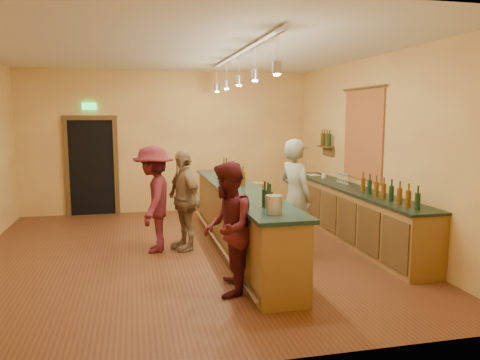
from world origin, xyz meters
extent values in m
plane|color=#5C2F1A|center=(0.00, 0.00, 0.00)|extent=(7.00, 7.00, 0.00)
cube|color=silver|center=(0.00, 0.00, 3.20)|extent=(6.50, 7.00, 0.02)
cube|color=#C5804A|center=(0.00, 3.50, 1.60)|extent=(6.50, 0.02, 3.20)
cube|color=#C5804A|center=(0.00, -3.50, 1.60)|extent=(6.50, 0.02, 3.20)
cube|color=#C5804A|center=(3.25, 0.00, 1.60)|extent=(0.02, 7.00, 3.20)
cube|color=black|center=(-1.70, 3.48, 1.05)|extent=(0.95, 0.06, 2.10)
cube|color=#543919|center=(-2.22, 3.46, 1.05)|extent=(0.10, 0.08, 2.10)
cube|color=#543919|center=(-1.18, 3.46, 1.05)|extent=(0.10, 0.08, 2.10)
cube|color=#543919|center=(-1.70, 3.46, 2.15)|extent=(1.15, 0.08, 0.10)
cube|color=#19E54C|center=(-1.70, 3.45, 2.40)|extent=(0.30, 0.04, 0.15)
cube|color=maroon|center=(3.23, 0.40, 1.85)|extent=(0.03, 1.40, 1.60)
cube|color=#543919|center=(3.16, 1.90, 1.55)|extent=(0.16, 0.55, 0.03)
cube|color=#543919|center=(3.23, 1.90, 1.45)|extent=(0.03, 0.55, 0.18)
cube|color=brown|center=(2.97, 0.20, 0.45)|extent=(0.55, 4.50, 0.90)
cube|color=black|center=(2.97, 0.20, 0.92)|extent=(0.60, 4.55, 0.04)
cylinder|color=silver|center=(2.97, 1.50, 0.99)|extent=(0.09, 0.09, 0.09)
cube|color=silver|center=(2.94, 2.00, 0.95)|extent=(0.22, 0.30, 0.01)
cube|color=brown|center=(0.86, 0.00, 0.50)|extent=(0.60, 5.00, 1.00)
cube|color=#132D26|center=(0.86, 0.00, 1.02)|extent=(0.70, 5.10, 0.05)
cylinder|color=silver|center=(0.50, 0.00, 0.15)|extent=(0.05, 5.00, 0.05)
cylinder|color=silver|center=(0.81, -2.10, 1.16)|extent=(0.20, 0.20, 0.22)
cylinder|color=silver|center=(0.81, 1.20, 1.16)|extent=(0.20, 0.20, 0.22)
cube|color=silver|center=(0.86, 0.00, 3.14)|extent=(0.06, 4.60, 0.05)
cylinder|color=silver|center=(0.86, -2.00, 2.95)|extent=(0.01, 0.01, 0.35)
cylinder|color=#A5A5AD|center=(0.86, -2.00, 2.75)|extent=(0.11, 0.11, 0.14)
cylinder|color=#FFEABF|center=(0.86, -2.00, 2.67)|extent=(0.08, 0.08, 0.02)
cylinder|color=silver|center=(0.86, -1.00, 2.95)|extent=(0.01, 0.01, 0.35)
cylinder|color=#A5A5AD|center=(0.86, -1.00, 2.75)|extent=(0.11, 0.11, 0.14)
cylinder|color=#FFEABF|center=(0.86, -1.00, 2.67)|extent=(0.08, 0.08, 0.02)
cylinder|color=silver|center=(0.86, 0.00, 2.95)|extent=(0.01, 0.01, 0.35)
cylinder|color=#A5A5AD|center=(0.86, 0.00, 2.75)|extent=(0.11, 0.11, 0.14)
cylinder|color=#FFEABF|center=(0.86, 0.00, 2.67)|extent=(0.08, 0.08, 0.02)
cylinder|color=silver|center=(0.86, 1.00, 2.95)|extent=(0.01, 0.01, 0.35)
cylinder|color=#A5A5AD|center=(0.86, 1.00, 2.75)|extent=(0.11, 0.11, 0.14)
cylinder|color=#FFEABF|center=(0.86, 1.00, 2.67)|extent=(0.08, 0.08, 0.02)
cylinder|color=silver|center=(0.86, 2.00, 2.95)|extent=(0.01, 0.01, 0.35)
cylinder|color=#A5A5AD|center=(0.86, 2.00, 2.75)|extent=(0.11, 0.11, 0.14)
cylinder|color=#FFEABF|center=(0.86, 2.00, 2.67)|extent=(0.08, 0.08, 0.02)
imported|color=gray|center=(1.69, -0.42, 0.92)|extent=(0.64, 0.78, 1.84)
imported|color=#59191E|center=(0.31, -1.79, 0.82)|extent=(0.81, 0.94, 1.65)
imported|color=#997A51|center=(0.00, 0.27, 0.83)|extent=(0.73, 1.05, 1.65)
imported|color=#59191E|center=(-0.49, 0.26, 0.86)|extent=(0.83, 1.21, 1.73)
cylinder|color=olive|center=(1.75, 2.20, 0.76)|extent=(0.38, 0.38, 0.04)
cylinder|color=olive|center=(1.89, 2.20, 0.37)|extent=(0.04, 0.04, 0.74)
cylinder|color=olive|center=(1.68, 2.33, 0.37)|extent=(0.04, 0.04, 0.74)
cylinder|color=olive|center=(1.68, 2.07, 0.37)|extent=(0.04, 0.04, 0.74)
camera|label=1|loc=(-0.77, -7.29, 2.20)|focal=35.00mm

